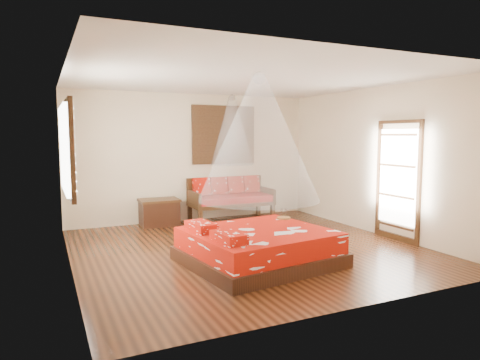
% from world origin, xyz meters
% --- Properties ---
extents(room, '(5.54, 5.54, 2.84)m').
position_xyz_m(room, '(0.00, 0.00, 1.40)').
color(room, black).
rests_on(room, ground).
extents(bed, '(2.26, 2.09, 0.64)m').
position_xyz_m(bed, '(-0.23, -0.83, 0.25)').
color(bed, black).
rests_on(bed, floor).
extents(daybed, '(1.83, 0.81, 0.96)m').
position_xyz_m(daybed, '(0.73, 2.38, 0.52)').
color(daybed, black).
rests_on(daybed, floor).
extents(storage_chest, '(0.82, 0.61, 0.56)m').
position_xyz_m(storage_chest, '(-0.87, 2.45, 0.28)').
color(storage_chest, black).
rests_on(storage_chest, floor).
extents(shutter_panel, '(1.52, 0.06, 1.32)m').
position_xyz_m(shutter_panel, '(0.73, 2.72, 1.90)').
color(shutter_panel, black).
rests_on(shutter_panel, wall_back).
extents(window_left, '(0.10, 1.74, 1.34)m').
position_xyz_m(window_left, '(-2.71, 0.20, 1.70)').
color(window_left, black).
rests_on(window_left, wall_left).
extents(glazed_door, '(0.08, 1.02, 2.16)m').
position_xyz_m(glazed_door, '(2.72, -0.60, 1.07)').
color(glazed_door, black).
rests_on(glazed_door, floor).
extents(wine_tray, '(0.23, 0.23, 0.19)m').
position_xyz_m(wine_tray, '(0.56, -0.25, 0.55)').
color(wine_tray, brown).
rests_on(wine_tray, bed).
extents(mosquito_net_main, '(1.77, 1.77, 1.80)m').
position_xyz_m(mosquito_net_main, '(-0.21, -0.82, 1.85)').
color(mosquito_net_main, silver).
rests_on(mosquito_net_main, ceiling).
extents(mosquito_net_daybed, '(0.92, 0.92, 1.50)m').
position_xyz_m(mosquito_net_daybed, '(0.73, 2.25, 2.00)').
color(mosquito_net_daybed, silver).
rests_on(mosquito_net_daybed, ceiling).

